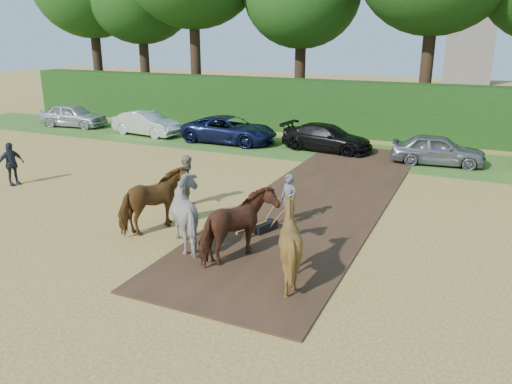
{
  "coord_description": "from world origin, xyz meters",
  "views": [
    {
      "loc": [
        6.31,
        -9.15,
        5.54
      ],
      "look_at": [
        0.92,
        2.63,
        1.4
      ],
      "focal_mm": 35.0,
      "sensor_mm": 36.0,
      "label": 1
    }
  ],
  "objects_px": {
    "spectator_far": "(11,164)",
    "plough_team": "(218,219)",
    "parked_cars": "(426,145)",
    "spectator_near": "(188,181)"
  },
  "relations": [
    {
      "from": "spectator_far",
      "to": "plough_team",
      "type": "bearing_deg",
      "value": -84.68
    },
    {
      "from": "spectator_far",
      "to": "parked_cars",
      "type": "relative_size",
      "value": 0.04
    },
    {
      "from": "spectator_far",
      "to": "parked_cars",
      "type": "distance_m",
      "value": 17.36
    },
    {
      "from": "parked_cars",
      "to": "spectator_far",
      "type": "bearing_deg",
      "value": -142.69
    },
    {
      "from": "spectator_far",
      "to": "plough_team",
      "type": "xyz_separation_m",
      "value": [
        10.06,
        -2.14,
        0.09
      ]
    },
    {
      "from": "spectator_near",
      "to": "parked_cars",
      "type": "bearing_deg",
      "value": -26.42
    },
    {
      "from": "plough_team",
      "to": "spectator_far",
      "type": "bearing_deg",
      "value": 168.01
    },
    {
      "from": "spectator_near",
      "to": "parked_cars",
      "type": "relative_size",
      "value": 0.04
    },
    {
      "from": "spectator_far",
      "to": "parked_cars",
      "type": "bearing_deg",
      "value": -35.37
    },
    {
      "from": "plough_team",
      "to": "parked_cars",
      "type": "height_order",
      "value": "plough_team"
    }
  ]
}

